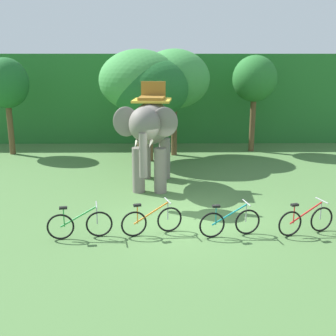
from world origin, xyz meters
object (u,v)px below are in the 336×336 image
object	(u,v)px
bike_green	(80,224)
tree_center	(6,84)
tree_far_right	(139,81)
bike_teal	(230,222)
bike_orange	(152,221)
tree_center_right	(255,79)
elephant	(151,128)
tree_far_left	(150,89)
tree_left	(174,79)
bike_red	(306,220)

from	to	relation	value
bike_green	tree_center	bearing A→B (deg)	117.58
tree_center	tree_far_right	size ratio (longest dim) A/B	0.93
tree_center	bike_green	xyz separation A→B (m)	(5.24, -10.03, -3.02)
tree_center	tree_far_right	distance (m)	6.48
tree_far_right	bike_teal	world-z (taller)	tree_far_right
bike_orange	tree_center	bearing A→B (deg)	126.06
tree_center_right	bike_teal	bearing A→B (deg)	-104.40
elephant	bike_green	bearing A→B (deg)	-111.48
bike_green	bike_teal	size ratio (longest dim) A/B	1.01
tree_far_left	elephant	world-z (taller)	tree_far_left
tree_far_right	tree_far_left	world-z (taller)	tree_far_right
tree_left	tree_center	bearing A→B (deg)	178.09
tree_center	bike_teal	xyz separation A→B (m)	(9.21, -9.93, -3.02)
tree_far_right	bike_green	world-z (taller)	tree_far_right
tree_left	tree_center_right	world-z (taller)	tree_left
tree_center_right	bike_red	size ratio (longest dim) A/B	2.88
tree_left	elephant	world-z (taller)	tree_left
tree_far_left	bike_orange	xyz separation A→B (m)	(0.30, -8.34, -2.90)
bike_green	bike_teal	distance (m)	3.97
tree_far_left	tree_left	xyz separation A→B (m)	(1.13, 1.19, 0.34)
bike_orange	bike_red	bearing A→B (deg)	-0.37
tree_center_right	bike_teal	world-z (taller)	tree_center_right
tree_far_left	bike_orange	size ratio (longest dim) A/B	2.86
bike_teal	tree_left	bearing A→B (deg)	97.38
tree_left	tree_center_right	bearing A→B (deg)	12.11
tree_far_left	bike_teal	xyz separation A→B (m)	(2.38, -8.48, -2.90)
tree_center	tree_left	bearing A→B (deg)	-1.91
bike_orange	tree_left	bearing A→B (deg)	85.03
tree_far_left	elephant	bearing A→B (deg)	-87.69
tree_far_left	bike_teal	size ratio (longest dim) A/B	2.78
elephant	tree_center_right	bearing A→B (deg)	51.37
tree_far_left	tree_left	distance (m)	1.67
tree_far_left	tree_left	size ratio (longest dim) A/B	0.93
tree_left	bike_green	distance (m)	10.64
tree_center_right	bike_teal	size ratio (longest dim) A/B	2.81
tree_far_right	elephant	bearing A→B (deg)	-81.69
tree_left	bike_orange	xyz separation A→B (m)	(-0.83, -9.53, -3.24)
tree_center	tree_center_right	xyz separation A→B (m)	(11.91, 0.58, 0.16)
tree_left	bike_teal	bearing A→B (deg)	-82.62
tree_center	bike_orange	distance (m)	12.48
bike_teal	elephant	bearing A→B (deg)	116.84
tree_left	bike_red	distance (m)	10.62
tree_far_right	bike_teal	size ratio (longest dim) A/B	2.96
bike_red	bike_orange	bearing A→B (deg)	179.63
tree_center	bike_orange	bearing A→B (deg)	-53.94
tree_center_right	bike_teal	xyz separation A→B (m)	(-2.70, -10.52, -3.19)
tree_far_right	bike_red	distance (m)	10.41
tree_far_right	bike_green	size ratio (longest dim) A/B	2.95
tree_center_right	elephant	size ratio (longest dim) A/B	1.13
tree_far_right	bike_green	distance (m)	9.45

